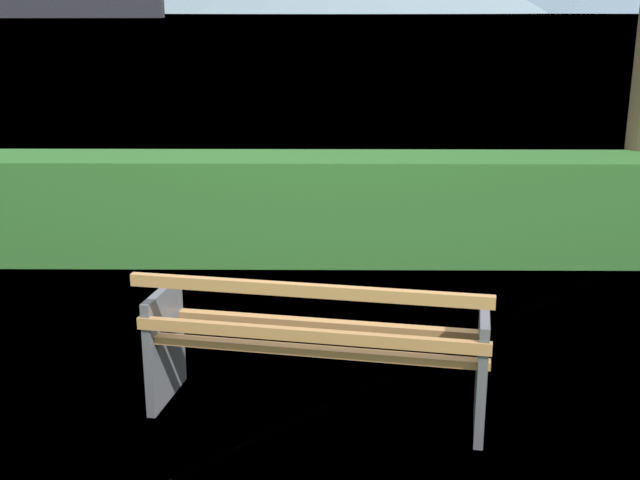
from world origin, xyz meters
name	(u,v)px	position (x,y,z in m)	size (l,w,h in m)	color
ground_plane	(318,409)	(0.00, 0.00, 0.00)	(1400.00, 1400.00, 0.00)	#567A38
water_surface	(327,15)	(0.00, 308.58, 0.00)	(620.00, 620.00, 0.00)	slate
park_bench	(316,344)	(-0.01, -0.06, 0.43)	(1.95, 0.90, 0.87)	#A0703F
hedge_row	(322,208)	(0.00, 2.92, 0.47)	(9.50, 0.74, 0.95)	#285B23
cargo_ship_large	(6,2)	(-85.84, 217.60, 4.23)	(71.92, 17.48, 15.13)	#232328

